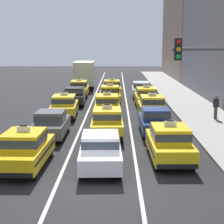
% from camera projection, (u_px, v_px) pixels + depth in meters
% --- Properties ---
extents(ground_plane, '(160.00, 160.00, 0.00)m').
position_uv_depth(ground_plane, '(98.00, 186.00, 15.01)').
color(ground_plane, '#232326').
extents(lane_stripe_left_center, '(0.14, 80.00, 0.01)m').
position_uv_depth(lane_stripe_left_center, '(91.00, 105.00, 34.73)').
color(lane_stripe_left_center, silver).
rests_on(lane_stripe_left_center, ground).
extents(lane_stripe_center_right, '(0.14, 80.00, 0.01)m').
position_uv_depth(lane_stripe_center_right, '(127.00, 105.00, 34.68)').
color(lane_stripe_center_right, silver).
rests_on(lane_stripe_center_right, ground).
extents(sidewalk_curb, '(4.00, 90.00, 0.15)m').
position_uv_depth(sidewalk_curb, '(202.00, 115.00, 29.67)').
color(sidewalk_curb, '#9E9993').
rests_on(sidewalk_curb, ground).
extents(taxi_left_nearest, '(1.92, 4.60, 1.96)m').
position_uv_depth(taxi_left_nearest, '(25.00, 149.00, 17.07)').
color(taxi_left_nearest, black).
rests_on(taxi_left_nearest, ground).
extents(sedan_left_second, '(1.77, 4.30, 1.58)m').
position_uv_depth(sedan_left_second, '(51.00, 123.00, 22.65)').
color(sedan_left_second, black).
rests_on(sedan_left_second, ground).
extents(taxi_left_third, '(1.98, 4.62, 1.96)m').
position_uv_depth(taxi_left_third, '(64.00, 106.00, 28.83)').
color(taxi_left_third, black).
rests_on(taxi_left_third, ground).
extents(sedan_left_fourth, '(1.91, 4.36, 1.58)m').
position_uv_depth(sedan_left_fourth, '(75.00, 96.00, 34.65)').
color(sedan_left_fourth, black).
rests_on(sedan_left_fourth, ground).
extents(taxi_left_fifth, '(1.93, 4.61, 1.96)m').
position_uv_depth(taxi_left_fifth, '(79.00, 88.00, 40.12)').
color(taxi_left_fifth, black).
rests_on(taxi_left_fifth, ground).
extents(box_truck_left_sixth, '(2.50, 7.04, 3.27)m').
position_uv_depth(box_truck_left_sixth, '(84.00, 74.00, 47.45)').
color(box_truck_left_sixth, black).
rests_on(box_truck_left_sixth, ground).
extents(sedan_center_nearest, '(1.91, 4.36, 1.58)m').
position_uv_depth(sedan_center_nearest, '(100.00, 150.00, 17.02)').
color(sedan_center_nearest, black).
rests_on(sedan_center_nearest, ground).
extents(taxi_center_second, '(1.91, 4.60, 1.96)m').
position_uv_depth(taxi_center_second, '(107.00, 122.00, 22.93)').
color(taxi_center_second, black).
rests_on(taxi_center_second, ground).
extents(taxi_center_third, '(1.95, 4.61, 1.96)m').
position_uv_depth(taxi_center_third, '(107.00, 105.00, 29.02)').
color(taxi_center_third, black).
rests_on(taxi_center_third, ground).
extents(taxi_center_fourth, '(1.95, 4.61, 1.96)m').
position_uv_depth(taxi_center_fourth, '(110.00, 95.00, 35.15)').
color(taxi_center_fourth, black).
rests_on(taxi_center_fourth, ground).
extents(taxi_center_fifth, '(2.01, 4.63, 1.96)m').
position_uv_depth(taxi_center_fifth, '(112.00, 88.00, 40.54)').
color(taxi_center_fifth, black).
rests_on(taxi_center_fifth, ground).
extents(taxi_right_nearest, '(1.91, 4.60, 1.96)m').
position_uv_depth(taxi_right_nearest, '(169.00, 142.00, 18.16)').
color(taxi_right_nearest, black).
rests_on(taxi_right_nearest, ground).
extents(sedan_right_second, '(1.80, 4.32, 1.58)m').
position_uv_depth(sedan_right_second, '(155.00, 120.00, 23.50)').
color(sedan_right_second, black).
rests_on(sedan_right_second, ground).
extents(taxi_right_third, '(1.91, 4.60, 1.96)m').
position_uv_depth(taxi_right_third, '(152.00, 106.00, 28.50)').
color(taxi_right_third, black).
rests_on(taxi_right_third, ground).
extents(taxi_right_fourth, '(1.89, 4.59, 1.96)m').
position_uv_depth(taxi_right_fourth, '(146.00, 97.00, 33.78)').
color(taxi_right_fourth, black).
rests_on(taxi_right_fourth, ground).
extents(sedan_right_fifth, '(1.81, 4.32, 1.58)m').
position_uv_depth(sedan_right_fifth, '(141.00, 89.00, 39.71)').
color(sedan_right_fifth, black).
rests_on(sedan_right_fifth, ground).
extents(pedestrian_near_crosswalk, '(0.36, 0.24, 1.66)m').
position_uv_depth(pedestrian_near_crosswalk, '(216.00, 107.00, 27.47)').
color(pedestrian_near_crosswalk, '#473828').
rests_on(pedestrian_near_crosswalk, sidewalk_curb).
extents(traffic_light_pole, '(2.87, 0.33, 5.58)m').
position_uv_depth(traffic_light_pole, '(223.00, 89.00, 13.81)').
color(traffic_light_pole, '#47474C').
rests_on(traffic_light_pole, ground).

